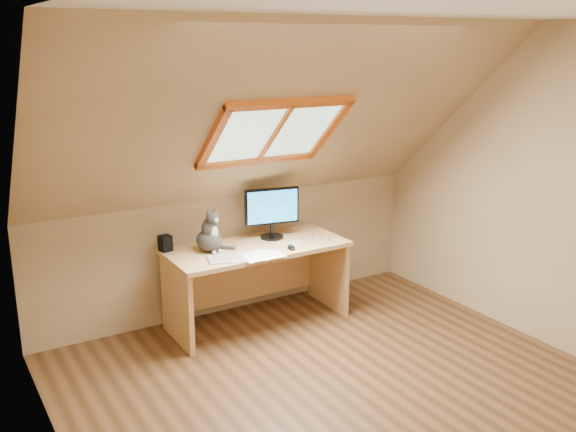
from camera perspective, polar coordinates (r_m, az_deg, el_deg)
ground at (r=4.36m, az=5.96°, el=-15.92°), size 3.50×3.50×0.00m
room_shell at (r=3.75m, az=7.41°, el=2.49°), size 3.52×3.52×2.41m
desk at (r=5.28m, az=-3.09°, el=-4.64°), size 1.46×0.64×0.67m
monitor at (r=5.28m, az=-1.44°, el=0.57°), size 0.46×0.20×0.43m
cat at (r=5.03m, az=-6.99°, el=-1.72°), size 0.25×0.28×0.36m
desk_speaker at (r=5.10m, az=-10.86°, el=-2.40°), size 0.10×0.10×0.13m
graphics_tablet at (r=4.86m, az=-5.48°, el=-3.79°), size 0.32×0.26×0.01m
mouse at (r=5.06m, az=0.28°, el=-2.80°), size 0.07×0.11×0.03m
papers at (r=4.89m, az=-2.48°, el=-3.62°), size 0.35×0.30×0.01m
cables at (r=5.27m, az=1.85°, el=-2.22°), size 0.51×0.26×0.01m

